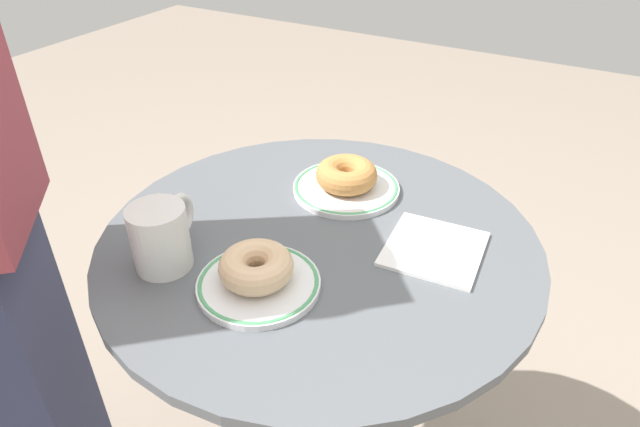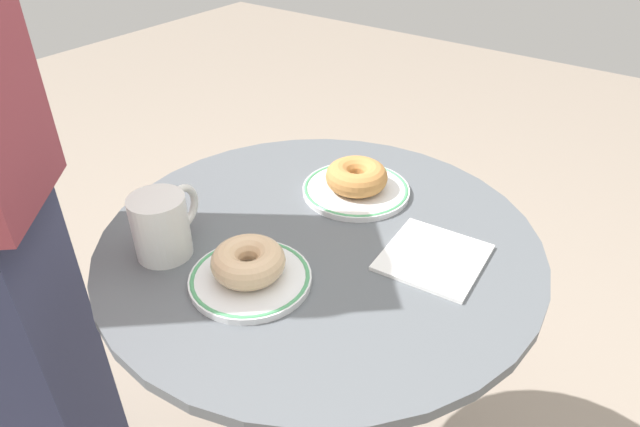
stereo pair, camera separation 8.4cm
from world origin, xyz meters
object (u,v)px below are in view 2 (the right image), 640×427
object	(u,v)px
plate_left	(250,278)
donut_old_fashioned	(357,176)
plate_right	(356,190)
cafe_table	(320,344)
coffee_mug	(163,225)
paper_napkin	(433,257)
donut_glazed	(248,261)

from	to	relation	value
plate_left	donut_old_fashioned	world-z (taller)	donut_old_fashioned
plate_left	plate_right	size ratio (longest dim) A/B	0.92
donut_old_fashioned	cafe_table	bearing A→B (deg)	-169.91
plate_left	coffee_mug	xyz separation A→B (m)	(-0.02, 0.15, 0.04)
cafe_table	paper_napkin	distance (m)	0.30
cafe_table	coffee_mug	bearing A→B (deg)	135.45
donut_old_fashioned	paper_napkin	bearing A→B (deg)	-114.66
plate_left	donut_old_fashioned	size ratio (longest dim) A/B	1.60
cafe_table	donut_glazed	distance (m)	0.31
plate_right	coffee_mug	size ratio (longest dim) A/B	1.49
plate_right	paper_napkin	xyz separation A→B (m)	(-0.09, -0.19, -0.00)
plate_left	paper_napkin	size ratio (longest dim) A/B	1.18
donut_old_fashioned	paper_napkin	world-z (taller)	donut_old_fashioned
plate_right	donut_old_fashioned	size ratio (longest dim) A/B	1.74
donut_glazed	donut_old_fashioned	size ratio (longest dim) A/B	0.96
cafe_table	donut_glazed	xyz separation A→B (m)	(-0.14, 0.02, 0.27)
plate_right	donut_old_fashioned	distance (m)	0.03
plate_right	donut_glazed	distance (m)	0.28
cafe_table	plate_right	distance (m)	0.29
donut_old_fashioned	coffee_mug	size ratio (longest dim) A/B	0.86
plate_right	donut_old_fashioned	bearing A→B (deg)	-90.00
donut_glazed	donut_old_fashioned	bearing A→B (deg)	1.09
donut_old_fashioned	paper_napkin	distance (m)	0.22
plate_left	paper_napkin	distance (m)	0.27
cafe_table	donut_old_fashioned	bearing A→B (deg)	10.09
cafe_table	plate_right	xyz separation A→B (m)	(0.14, 0.03, 0.25)
cafe_table	donut_old_fashioned	world-z (taller)	donut_old_fashioned
plate_right	cafe_table	bearing A→B (deg)	-169.91
donut_glazed	paper_napkin	size ratio (longest dim) A/B	0.71
cafe_table	donut_glazed	world-z (taller)	donut_glazed
donut_old_fashioned	donut_glazed	bearing A→B (deg)	-178.91
cafe_table	plate_left	size ratio (longest dim) A/B	4.48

